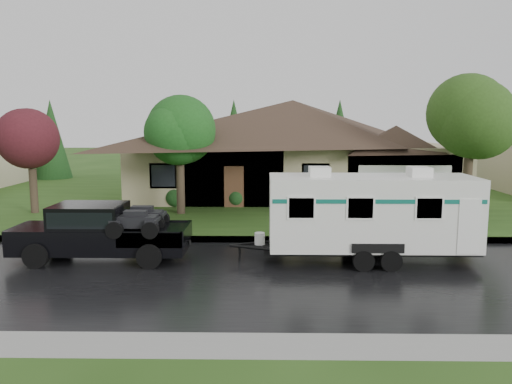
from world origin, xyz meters
TOP-DOWN VIEW (x-y plane):
  - ground at (0.00, 0.00)m, footprint 140.00×140.00m
  - road at (0.00, -2.00)m, footprint 140.00×8.00m
  - curb at (0.00, 2.25)m, footprint 140.00×0.50m
  - lawn at (0.00, 15.00)m, footprint 140.00×26.00m
  - house_main at (2.29, 13.84)m, footprint 19.44×10.80m
  - tree_left_green at (-3.66, 7.20)m, footprint 3.33×3.33m
  - tree_red at (-10.73, 7.29)m, footprint 2.91×2.91m
  - tree_right_green at (9.86, 7.29)m, footprint 3.78×3.78m
  - shrub_row at (2.00, 9.30)m, footprint 13.60×1.00m
  - pickup_truck at (-5.09, -0.40)m, footprint 5.55×2.11m
  - travel_trailer at (3.71, -0.40)m, footprint 6.84×2.40m

SIDE VIEW (x-z plane):
  - ground at x=0.00m, z-range 0.00..0.00m
  - road at x=0.00m, z-range 0.00..0.01m
  - curb at x=0.00m, z-range 0.00..0.15m
  - lawn at x=0.00m, z-range 0.00..0.15m
  - shrub_row at x=2.00m, z-range 0.15..1.15m
  - pickup_truck at x=-5.09m, z-range 0.07..1.92m
  - travel_trailer at x=3.71m, z-range 0.09..3.16m
  - tree_red at x=-10.73m, z-range 1.08..5.90m
  - house_main at x=2.29m, z-range 0.14..7.04m
  - tree_left_green at x=-3.66m, z-range 1.21..6.72m
  - tree_right_green at x=9.86m, z-range 1.36..7.62m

